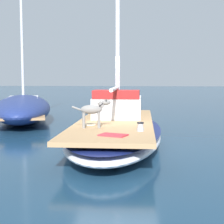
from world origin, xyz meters
name	(u,v)px	position (x,y,z in m)	size (l,w,h in m)	color
ground_plane	(115,144)	(0.00, 0.00, 0.00)	(120.00, 120.00, 0.00)	navy
sailboat_main	(115,133)	(0.00, 0.00, 0.34)	(2.52, 7.24, 0.66)	white
cabin_house	(118,105)	(0.00, 1.12, 1.01)	(1.40, 2.22, 0.84)	silver
dog_grey	(93,110)	(-0.42, -1.38, 1.08)	(0.94, 0.29, 0.70)	gray
deck_winch	(140,127)	(0.72, -1.82, 0.76)	(0.16, 0.16, 0.21)	#B7B7BC
coiled_rope	(90,125)	(-0.56, -0.99, 0.68)	(0.32, 0.32, 0.04)	beige
deck_towel	(113,135)	(0.15, -2.48, 0.68)	(0.56, 0.36, 0.03)	#C6333D
moored_boat_port_side	(23,108)	(-4.29, 4.77, 0.58)	(4.15, 7.49, 7.00)	navy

